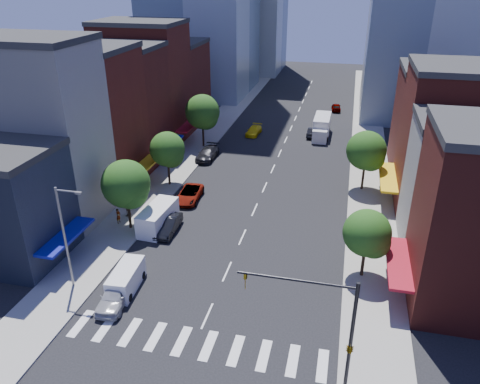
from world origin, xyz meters
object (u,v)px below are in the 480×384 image
object	(u,v)px
traffic_car_far	(336,107)
box_truck	(322,127)
parked_car_second	(168,225)
cargo_van_far	(157,218)
taxi	(254,131)
traffic_car_oncoming	(313,132)
parked_car_rear	(207,154)
cargo_van_near	(126,280)
pedestrian_near	(118,216)
parked_car_third	(189,194)
parked_car_front	(115,295)
pedestrian_far	(127,208)

from	to	relation	value
traffic_car_far	box_truck	size ratio (longest dim) A/B	0.51
parked_car_second	box_truck	distance (m)	35.92
cargo_van_far	box_truck	xyz separation A→B (m)	(14.01, 33.21, 0.31)
taxi	traffic_car_oncoming	world-z (taller)	traffic_car_oncoming
traffic_car_oncoming	box_truck	size ratio (longest dim) A/B	0.53
parked_car_rear	cargo_van_far	bearing A→B (deg)	-86.39
cargo_van_near	pedestrian_near	distance (m)	11.47
taxi	parked_car_third	bearing A→B (deg)	-90.98
parked_car_front	traffic_car_oncoming	size ratio (longest dim) A/B	1.16
parked_car_front	traffic_car_oncoming	distance (m)	46.31
parked_car_front	traffic_car_oncoming	world-z (taller)	parked_car_front
parked_car_rear	box_truck	world-z (taller)	box_truck
traffic_car_oncoming	parked_car_third	bearing A→B (deg)	68.52
cargo_van_far	pedestrian_near	world-z (taller)	cargo_van_far
pedestrian_near	parked_car_second	bearing A→B (deg)	-87.18
parked_car_front	traffic_car_oncoming	bearing A→B (deg)	69.44
cargo_van_near	parked_car_third	bearing A→B (deg)	86.83
parked_car_rear	box_truck	size ratio (longest dim) A/B	0.69
parked_car_second	traffic_car_oncoming	bearing A→B (deg)	69.22
parked_car_front	traffic_car_far	world-z (taller)	parked_car_front
cargo_van_near	taxi	xyz separation A→B (m)	(2.11, 41.69, -0.29)
parked_car_front	cargo_van_near	bearing A→B (deg)	83.40
parked_car_second	traffic_car_far	bearing A→B (deg)	71.91
traffic_car_oncoming	pedestrian_near	size ratio (longest dim) A/B	2.62
pedestrian_near	parked_car_third	bearing A→B (deg)	-31.19
taxi	traffic_car_oncoming	xyz separation A→B (m)	(9.26, 1.33, 0.03)
parked_car_third	parked_car_rear	bearing A→B (deg)	94.55
parked_car_rear	taxi	size ratio (longest dim) A/B	1.21
traffic_car_far	pedestrian_near	xyz separation A→B (m)	(-19.90, -48.96, 0.26)
parked_car_rear	pedestrian_far	size ratio (longest dim) A/B	2.94
parked_car_second	pedestrian_far	xyz separation A→B (m)	(-5.45, 1.96, 0.31)
parked_car_third	parked_car_rear	size ratio (longest dim) A/B	0.96
traffic_car_far	pedestrian_near	world-z (taller)	pedestrian_near
traffic_car_oncoming	pedestrian_near	world-z (taller)	pedestrian_near
cargo_van_far	box_truck	distance (m)	36.05
parked_car_second	cargo_van_far	bearing A→B (deg)	161.72
box_truck	parked_car_third	bearing A→B (deg)	-116.02
cargo_van_far	pedestrian_far	xyz separation A→B (m)	(-4.14, 1.58, -0.11)
taxi	cargo_van_far	bearing A→B (deg)	-91.63
parked_car_rear	cargo_van_near	distance (m)	29.85
pedestrian_far	parked_car_second	bearing A→B (deg)	97.76
parked_car_front	box_truck	size ratio (longest dim) A/B	0.61
cargo_van_far	traffic_car_far	world-z (taller)	cargo_van_far
parked_car_second	traffic_car_oncoming	xyz separation A→B (m)	(11.38, 33.37, -0.08)
parked_car_rear	traffic_car_oncoming	bearing A→B (deg)	46.31
box_truck	traffic_car_oncoming	bearing A→B (deg)	-170.01
parked_car_third	traffic_car_oncoming	xyz separation A→B (m)	(11.66, 26.05, -0.04)
parked_car_second	parked_car_third	size ratio (longest dim) A/B	0.90
cargo_van_near	pedestrian_far	size ratio (longest dim) A/B	2.49
taxi	box_truck	size ratio (longest dim) A/B	0.57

